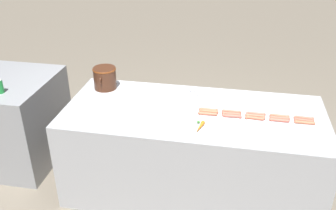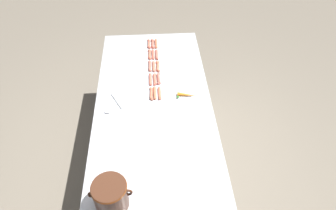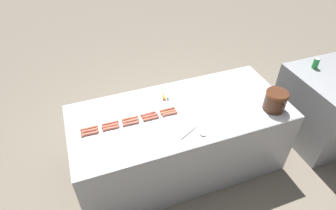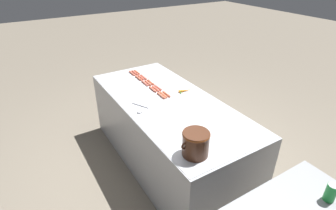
# 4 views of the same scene
# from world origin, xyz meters

# --- Properties ---
(ground_plane) EXTENTS (20.00, 20.00, 0.00)m
(ground_plane) POSITION_xyz_m (0.00, 0.00, 0.00)
(ground_plane) COLOR #756B5B
(griddle_counter) EXTENTS (1.00, 2.25, 0.84)m
(griddle_counter) POSITION_xyz_m (0.00, 0.00, 0.42)
(griddle_counter) COLOR #ADAFB5
(griddle_counter) RESTS_ON ground_plane
(hot_dog_0) EXTENTS (0.03, 0.16, 0.03)m
(hot_dog_0) POSITION_xyz_m (-0.06, -0.91, 0.85)
(hot_dog_0) COLOR #CD6E4C
(hot_dog_0) RESTS_ON griddle_counter
(hot_dog_1) EXTENTS (0.03, 0.16, 0.03)m
(hot_dog_1) POSITION_xyz_m (-0.06, -0.71, 0.85)
(hot_dog_1) COLOR #D66854
(hot_dog_1) RESTS_ON griddle_counter
(hot_dog_2) EXTENTS (0.04, 0.16, 0.03)m
(hot_dog_2) POSITION_xyz_m (-0.06, -0.51, 0.85)
(hot_dog_2) COLOR #D66A4D
(hot_dog_2) RESTS_ON griddle_counter
(hot_dog_3) EXTENTS (0.03, 0.16, 0.03)m
(hot_dog_3) POSITION_xyz_m (-0.06, -0.33, 0.85)
(hot_dog_3) COLOR #CA6554
(hot_dog_3) RESTS_ON griddle_counter
(hot_dog_4) EXTENTS (0.03, 0.16, 0.03)m
(hot_dog_4) POSITION_xyz_m (-0.06, -0.13, 0.85)
(hot_dog_4) COLOR #D66B4D
(hot_dog_4) RESTS_ON griddle_counter
(hot_dog_5) EXTENTS (0.03, 0.16, 0.03)m
(hot_dog_5) POSITION_xyz_m (-0.02, -0.91, 0.85)
(hot_dog_5) COLOR #D5644F
(hot_dog_5) RESTS_ON griddle_counter
(hot_dog_6) EXTENTS (0.03, 0.16, 0.03)m
(hot_dog_6) POSITION_xyz_m (-0.02, -0.72, 0.85)
(hot_dog_6) COLOR #D16751
(hot_dog_6) RESTS_ON griddle_counter
(hot_dog_7) EXTENTS (0.03, 0.16, 0.03)m
(hot_dog_7) POSITION_xyz_m (-0.02, -0.52, 0.85)
(hot_dog_7) COLOR #D06E54
(hot_dog_7) RESTS_ON griddle_counter
(hot_dog_8) EXTENTS (0.03, 0.16, 0.03)m
(hot_dog_8) POSITION_xyz_m (-0.02, -0.32, 0.85)
(hot_dog_8) COLOR #D86850
(hot_dog_8) RESTS_ON griddle_counter
(hot_dog_9) EXTENTS (0.03, 0.16, 0.03)m
(hot_dog_9) POSITION_xyz_m (-0.02, -0.13, 0.85)
(hot_dog_9) COLOR #D6704C
(hot_dog_9) RESTS_ON griddle_counter
(hot_dog_10) EXTENTS (0.03, 0.16, 0.03)m
(hot_dog_10) POSITION_xyz_m (0.02, -0.91, 0.85)
(hot_dog_10) COLOR #D06650
(hot_dog_10) RESTS_ON griddle_counter
(hot_dog_11) EXTENTS (0.03, 0.16, 0.03)m
(hot_dog_11) POSITION_xyz_m (0.02, -0.72, 0.85)
(hot_dog_11) COLOR #D7694E
(hot_dog_11) RESTS_ON griddle_counter
(hot_dog_12) EXTENTS (0.03, 0.16, 0.03)m
(hot_dog_12) POSITION_xyz_m (0.02, -0.52, 0.85)
(hot_dog_12) COLOR #C96754
(hot_dog_12) RESTS_ON griddle_counter
(hot_dog_13) EXTENTS (0.03, 0.16, 0.03)m
(hot_dog_13) POSITION_xyz_m (0.02, -0.32, 0.85)
(hot_dog_13) COLOR #D4674F
(hot_dog_13) RESTS_ON griddle_counter
(hot_dog_14) EXTENTS (0.03, 0.16, 0.03)m
(hot_dog_14) POSITION_xyz_m (0.02, -0.12, 0.85)
(hot_dog_14) COLOR #CD6D51
(hot_dog_14) RESTS_ON griddle_counter
(bean_pot) EXTENTS (0.28, 0.22, 0.21)m
(bean_pot) POSITION_xyz_m (0.29, 0.89, 0.96)
(bean_pot) COLOR #472616
(bean_pot) RESTS_ON griddle_counter
(serving_spoon) EXTENTS (0.16, 0.26, 0.02)m
(serving_spoon) POSITION_xyz_m (0.36, 0.02, 0.85)
(serving_spoon) COLOR #B7B7BC
(serving_spoon) RESTS_ON griddle_counter
(carrot) EXTENTS (0.18, 0.07, 0.03)m
(carrot) POSITION_xyz_m (-0.29, -0.08, 0.86)
(carrot) COLOR orange
(carrot) RESTS_ON griddle_counter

